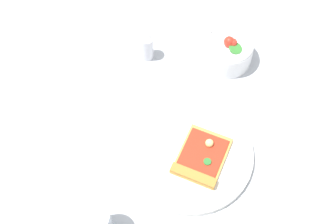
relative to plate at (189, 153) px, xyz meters
The scene contains 5 objects.
ground_plane 0.04m from the plate, 138.39° to the left, with size 2.40×2.40×0.00m, color #B2B7BC.
plate is the anchor object (origin of this frame).
pizza_slice_main 0.03m from the plate, 26.75° to the right, with size 0.11×0.14×0.02m.
salad_bowl 0.28m from the plate, 84.91° to the left, with size 0.12×0.12×0.08m.
pepper_shaker 0.29m from the plate, 125.11° to the left, with size 0.03×0.03×0.08m.
Camera 1 is at (0.10, -0.45, 0.87)m, focal length 47.98 mm.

